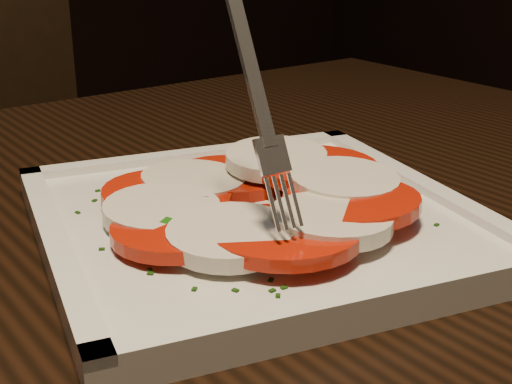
{
  "coord_description": "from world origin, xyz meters",
  "views": [
    {
      "loc": [
        -0.32,
        -0.68,
        0.95
      ],
      "look_at": [
        -0.09,
        -0.31,
        0.78
      ],
      "focal_mm": 50.0,
      "sensor_mm": 36.0,
      "label": 1
    }
  ],
  "objects": [
    {
      "name": "caprese_salad",
      "position": [
        -0.09,
        -0.31,
        0.78
      ],
      "size": [
        0.21,
        0.21,
        0.03
      ],
      "color": "#B81304",
      "rests_on": "plate"
    },
    {
      "name": "plate",
      "position": [
        -0.09,
        -0.31,
        0.76
      ],
      "size": [
        0.31,
        0.31,
        0.01
      ],
      "primitive_type": "cube",
      "rotation": [
        0.0,
        0.0,
        -0.15
      ],
      "color": "silver",
      "rests_on": "table"
    },
    {
      "name": "table",
      "position": [
        -0.19,
        -0.28,
        0.65
      ],
      "size": [
        1.27,
        0.9,
        0.75
      ],
      "rotation": [
        0.0,
        0.0,
        0.09
      ],
      "color": "black",
      "rests_on": "ground"
    },
    {
      "name": "fork",
      "position": [
        -0.12,
        -0.34,
        0.86
      ],
      "size": [
        0.03,
        0.08,
        0.15
      ],
      "primitive_type": null,
      "rotation": [
        0.0,
        0.0,
        -0.0
      ],
      "color": "white",
      "rests_on": "caprese_salad"
    }
  ]
}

